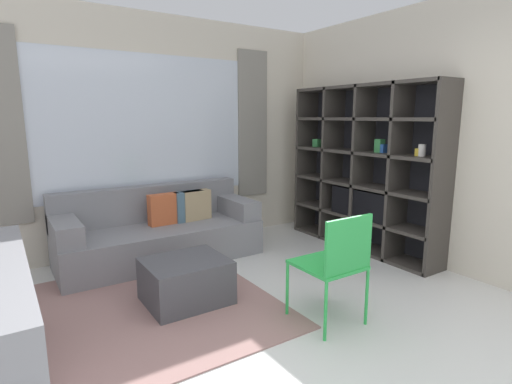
{
  "coord_description": "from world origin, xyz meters",
  "views": [
    {
      "loc": [
        -1.48,
        -1.36,
        1.55
      ],
      "look_at": [
        0.56,
        1.76,
        0.85
      ],
      "focal_mm": 28.0,
      "sensor_mm": 36.0,
      "label": 1
    }
  ],
  "objects_px": {
    "ottoman": "(186,281)",
    "folding_chair": "(336,260)",
    "couch_main": "(160,233)",
    "shelving_unit": "(364,169)"
  },
  "relations": [
    {
      "from": "ottoman",
      "to": "folding_chair",
      "type": "bearing_deg",
      "value": -50.76
    },
    {
      "from": "couch_main",
      "to": "ottoman",
      "type": "relative_size",
      "value": 3.2
    },
    {
      "from": "shelving_unit",
      "to": "folding_chair",
      "type": "xyz_separation_m",
      "value": [
        -1.59,
        -1.18,
        -0.43
      ]
    },
    {
      "from": "couch_main",
      "to": "ottoman",
      "type": "height_order",
      "value": "couch_main"
    },
    {
      "from": "ottoman",
      "to": "folding_chair",
      "type": "relative_size",
      "value": 0.77
    },
    {
      "from": "ottoman",
      "to": "shelving_unit",
      "type": "bearing_deg",
      "value": 5.34
    },
    {
      "from": "shelving_unit",
      "to": "folding_chair",
      "type": "distance_m",
      "value": 2.03
    },
    {
      "from": "folding_chair",
      "to": "ottoman",
      "type": "bearing_deg",
      "value": -50.76
    },
    {
      "from": "ottoman",
      "to": "folding_chair",
      "type": "xyz_separation_m",
      "value": [
        0.78,
        -0.96,
        0.33
      ]
    },
    {
      "from": "couch_main",
      "to": "folding_chair",
      "type": "height_order",
      "value": "folding_chair"
    }
  ]
}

